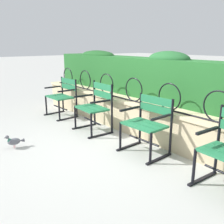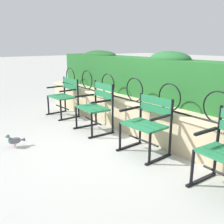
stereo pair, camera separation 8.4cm
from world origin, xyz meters
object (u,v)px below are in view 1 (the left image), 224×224
(park_chair_leftmost, at_px, (63,96))
(park_chair_centre_left, at_px, (95,106))
(pigeon_far_side, at_px, (14,141))
(park_chair_centre_right, at_px, (148,122))

(park_chair_leftmost, distance_m, park_chair_centre_left, 1.28)
(park_chair_leftmost, height_order, pigeon_far_side, park_chair_leftmost)
(park_chair_centre_left, distance_m, park_chair_centre_right, 1.26)
(park_chair_centre_right, relative_size, pigeon_far_side, 2.87)
(pigeon_far_side, bearing_deg, park_chair_centre_left, 85.61)
(park_chair_centre_left, bearing_deg, park_chair_leftmost, 179.66)
(park_chair_centre_left, distance_m, pigeon_far_side, 1.51)
(park_chair_centre_left, bearing_deg, park_chair_centre_right, 2.38)
(park_chair_leftmost, xyz_separation_m, pigeon_far_side, (1.17, -1.47, -0.35))
(park_chair_centre_right, height_order, pigeon_far_side, park_chair_centre_right)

